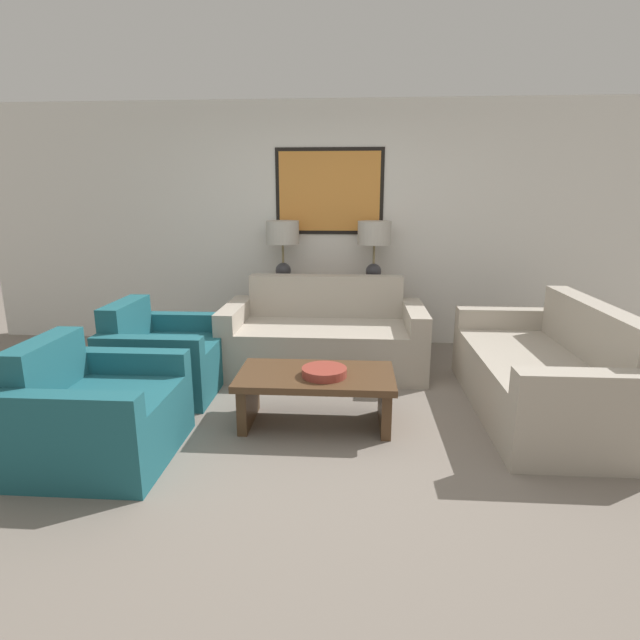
{
  "coord_description": "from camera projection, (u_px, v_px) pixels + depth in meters",
  "views": [
    {
      "loc": [
        0.27,
        -3.19,
        1.66
      ],
      "look_at": [
        0.0,
        0.83,
        0.65
      ],
      "focal_mm": 28.0,
      "sensor_mm": 36.0,
      "label": 1
    }
  ],
  "objects": [
    {
      "name": "console_table",
      "position": [
        328.0,
        314.0,
        5.55
      ],
      "size": [
        1.52,
        0.4,
        0.75
      ],
      "color": "brown",
      "rests_on": "ground_plane"
    },
    {
      "name": "table_lamp_right",
      "position": [
        374.0,
        239.0,
        5.31
      ],
      "size": [
        0.36,
        0.36,
        0.65
      ],
      "color": "#333338",
      "rests_on": "console_table"
    },
    {
      "name": "table_lamp_left",
      "position": [
        283.0,
        238.0,
        5.38
      ],
      "size": [
        0.36,
        0.36,
        0.65
      ],
      "color": "#333338",
      "rests_on": "console_table"
    },
    {
      "name": "coffee_table",
      "position": [
        316.0,
        387.0,
        3.67
      ],
      "size": [
        1.14,
        0.62,
        0.4
      ],
      "color": "#4C331E",
      "rests_on": "ground_plane"
    },
    {
      "name": "ground_plane",
      "position": [
        311.0,
        438.0,
        3.5
      ],
      "size": [
        20.0,
        20.0,
        0.0
      ],
      "primitive_type": "plane",
      "color": "slate"
    },
    {
      "name": "couch_by_back_wall",
      "position": [
        324.0,
        339.0,
        4.86
      ],
      "size": [
        1.91,
        0.93,
        0.87
      ],
      "color": "#ADA393",
      "rests_on": "ground_plane"
    },
    {
      "name": "armchair_near_back_wall",
      "position": [
        164.0,
        359.0,
        4.31
      ],
      "size": [
        0.87,
        0.94,
        0.79
      ],
      "color": "#1E5B66",
      "rests_on": "ground_plane"
    },
    {
      "name": "armchair_near_camera",
      "position": [
        99.0,
        416.0,
        3.2
      ],
      "size": [
        0.87,
        0.94,
        0.79
      ],
      "color": "#1E5B66",
      "rests_on": "ground_plane"
    },
    {
      "name": "decorative_bowl",
      "position": [
        324.0,
        372.0,
        3.58
      ],
      "size": [
        0.32,
        0.32,
        0.06
      ],
      "color": "#93382D",
      "rests_on": "coffee_table"
    },
    {
      "name": "couch_by_side",
      "position": [
        543.0,
        376.0,
        3.87
      ],
      "size": [
        0.93,
        1.91,
        0.87
      ],
      "color": "#ADA393",
      "rests_on": "ground_plane"
    },
    {
      "name": "back_wall",
      "position": [
        329.0,
        226.0,
        5.58
      ],
      "size": [
        7.88,
        0.12,
        2.65
      ],
      "color": "silver",
      "rests_on": "ground_plane"
    }
  ]
}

